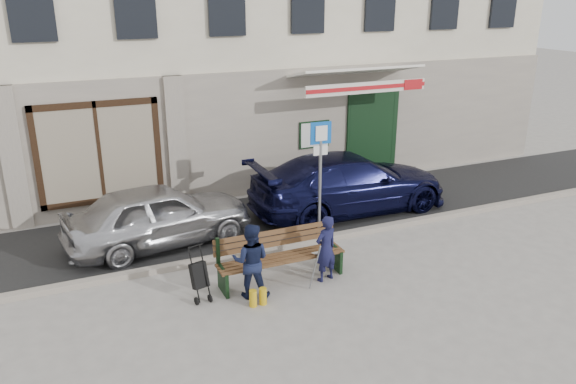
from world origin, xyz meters
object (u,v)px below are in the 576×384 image
car_navy (349,183)px  man (326,249)px  bench (279,258)px  parking_sign (320,161)px  stroller (199,276)px  woman (251,261)px  car_silver (159,215)px

car_navy → man: (-2.13, -2.90, -0.08)m
car_navy → man: car_navy is taller
bench → man: size_ratio=1.89×
parking_sign → stroller: bearing=-149.6°
woman → stroller: woman is taller
parking_sign → stroller: parking_sign is taller
car_silver → woman: 2.98m
bench → parking_sign: bearing=44.4°
man → woman: bearing=-14.5°
woman → man: bearing=-152.7°
car_silver → parking_sign: parking_sign is taller
car_navy → bench: car_navy is taller
car_navy → parking_sign: (-1.29, -0.98, 0.96)m
car_silver → woman: bearing=-168.0°
car_silver → man: (2.47, -2.80, -0.03)m
car_silver → stroller: size_ratio=4.03×
car_silver → car_navy: (4.60, 0.10, 0.05)m
woman → stroller: (-0.85, 0.27, -0.25)m
stroller → car_navy: bearing=17.1°
stroller → bench: bearing=-11.6°
man → woman: size_ratio=0.94×
car_navy → woman: bearing=128.8°
car_silver → bench: 3.00m
car_navy → parking_sign: parking_sign is taller
parking_sign → woman: bearing=-137.3°
parking_sign → woman: 3.14m
woman → bench: bearing=-126.4°
parking_sign → stroller: 3.75m
stroller → parking_sign: bearing=14.1°
car_silver → stroller: 2.55m
car_navy → bench: (-2.93, -2.58, -0.25)m
bench → man: man is taller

